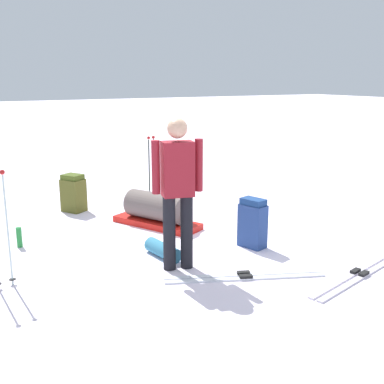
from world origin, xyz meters
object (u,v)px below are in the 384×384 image
at_px(ski_poles_planted_near, 152,169).
at_px(thermos_bottle, 19,237).
at_px(gear_sled, 157,211).
at_px(backpack_large_dark, 253,223).
at_px(backpack_bright, 73,193).
at_px(ski_pair_far, 359,274).
at_px(sleeping_mat_rolled, 163,250).
at_px(ski_poles_planted_far, 0,224).
at_px(ski_pair_near, 245,276).
at_px(skier_standing, 178,186).

distance_m(ski_poles_planted_near, thermos_bottle, 2.42).
relative_size(gear_sled, thermos_bottle, 5.36).
distance_m(backpack_large_dark, backpack_bright, 3.15).
relative_size(ski_pair_far, thermos_bottle, 6.87).
bearing_deg(backpack_large_dark, sleeping_mat_rolled, -11.10).
bearing_deg(ski_poles_planted_far, ski_pair_near, 156.32).
xyz_separation_m(ski_pair_near, thermos_bottle, (1.96, -2.19, 0.12)).
xyz_separation_m(ski_poles_planted_far, thermos_bottle, (-0.34, -1.17, -0.56)).
bearing_deg(ski_pair_near, gear_sled, -88.82).
xyz_separation_m(gear_sled, sleeping_mat_rolled, (0.47, 1.18, -0.13)).
height_order(backpack_large_dark, ski_poles_planted_far, ski_poles_planted_far).
relative_size(backpack_large_dark, ski_poles_planted_near, 0.53).
height_order(ski_pair_far, sleeping_mat_rolled, sleeping_mat_rolled).
relative_size(skier_standing, ski_pair_near, 1.01).
bearing_deg(sleeping_mat_rolled, skier_standing, 91.20).
height_order(skier_standing, ski_poles_planted_far, skier_standing).
bearing_deg(gear_sled, backpack_large_dark, 116.04).
height_order(backpack_bright, sleeping_mat_rolled, backpack_bright).
relative_size(ski_pair_near, backpack_bright, 2.79).
bearing_deg(sleeping_mat_rolled, thermos_bottle, -39.81).
bearing_deg(backpack_large_dark, ski_poles_planted_far, -5.04).
bearing_deg(backpack_large_dark, ski_pair_near, 49.51).
xyz_separation_m(backpack_bright, ski_poles_planted_near, (-1.14, 0.54, 0.38)).
height_order(ski_pair_near, backpack_bright, backpack_bright).
distance_m(ski_pair_far, ski_poles_planted_far, 3.85).
relative_size(skier_standing, backpack_bright, 2.80).
bearing_deg(ski_poles_planted_near, gear_sled, 69.93).
bearing_deg(ski_poles_planted_far, backpack_bright, -119.59).
relative_size(skier_standing, ski_poles_planted_near, 1.40).
distance_m(skier_standing, backpack_large_dark, 1.33).
distance_m(ski_pair_near, sleeping_mat_rolled, 1.11).
distance_m(sleeping_mat_rolled, thermos_bottle, 1.88).
distance_m(backpack_bright, ski_poles_planted_near, 1.32).
relative_size(skier_standing, thermos_bottle, 6.54).
bearing_deg(skier_standing, ski_poles_planted_far, -13.20).
bearing_deg(thermos_bottle, backpack_large_dark, 151.18).
xyz_separation_m(skier_standing, ski_poles_planted_far, (1.80, -0.42, -0.27)).
distance_m(backpack_bright, thermos_bottle, 1.71).
bearing_deg(thermos_bottle, ski_poles_planted_far, 73.65).
bearing_deg(ski_poles_planted_near, ski_pair_near, 85.12).
height_order(ski_pair_near, sleeping_mat_rolled, sleeping_mat_rolled).
bearing_deg(skier_standing, ski_pair_near, 130.73).
relative_size(skier_standing, ski_pair_far, 0.95).
bearing_deg(gear_sled, thermos_bottle, -0.85).
xyz_separation_m(skier_standing, sleeping_mat_rolled, (0.01, -0.39, -0.86)).
xyz_separation_m(skier_standing, backpack_large_dark, (-1.15, -0.16, -0.64)).
distance_m(ski_poles_planted_near, ski_poles_planted_far, 3.23).
height_order(backpack_large_dark, sleeping_mat_rolled, backpack_large_dark).
distance_m(skier_standing, ski_poles_planted_far, 1.87).
height_order(skier_standing, gear_sled, skier_standing).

